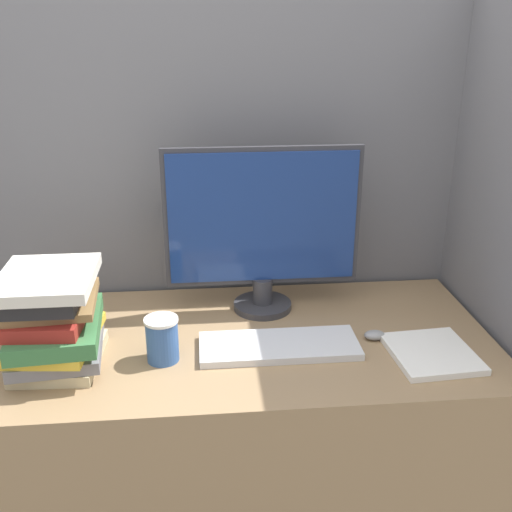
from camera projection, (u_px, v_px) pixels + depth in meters
The scene contains 9 objects.
cubicle_panel_rear at pixel (236, 249), 2.00m from camera, with size 1.79×0.04×1.79m.
cubicle_panel_right at pixel (495, 284), 1.74m from camera, with size 0.04×0.75×1.79m.
desk at pixel (246, 449), 1.83m from camera, with size 1.39×0.69×0.77m.
monitor at pixel (263, 230), 1.77m from camera, with size 0.58×0.18×0.50m.
keyboard at pixel (279, 346), 1.63m from camera, with size 0.43×0.17×0.02m.
mouse at pixel (375, 335), 1.68m from camera, with size 0.06×0.04×0.03m.
coffee_cup at pixel (162, 339), 1.56m from camera, with size 0.09×0.09×0.12m.
book_stack at pixel (53, 321), 1.52m from camera, with size 0.25×0.31×0.26m.
paper_pile at pixel (432, 353), 1.59m from camera, with size 0.23×0.24×0.02m.
Camera 1 is at (-0.11, -1.14, 1.61)m, focal length 42.00 mm.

